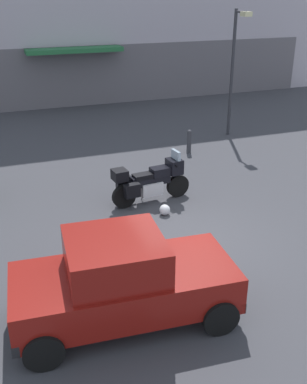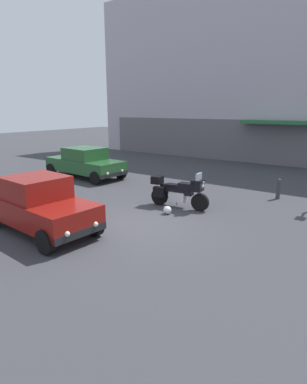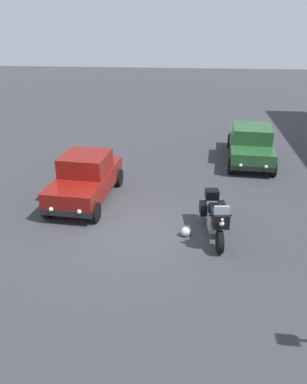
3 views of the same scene
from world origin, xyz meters
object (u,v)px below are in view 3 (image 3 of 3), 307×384
(car_hatchback_near, at_px, (86,178))
(car_sedan_far, at_px, (251,143))
(helmet, at_px, (185,232))
(motorcycle, at_px, (216,217))

(car_hatchback_near, height_order, car_sedan_far, car_hatchback_near)
(helmet, relative_size, car_hatchback_near, 0.07)
(car_sedan_far, bearing_deg, helmet, -17.28)
(motorcycle, distance_m, helmet, 0.98)
(motorcycle, xyz_separation_m, car_hatchback_near, (-2.07, -4.36, 0.19))
(motorcycle, relative_size, car_hatchback_near, 0.57)
(motorcycle, height_order, car_hatchback_near, car_hatchback_near)
(motorcycle, bearing_deg, car_sedan_far, 158.89)
(car_hatchback_near, bearing_deg, car_sedan_far, 131.84)
(car_hatchback_near, bearing_deg, motorcycle, 69.00)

